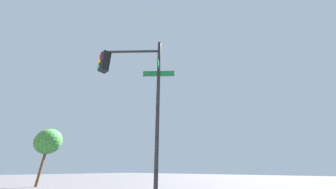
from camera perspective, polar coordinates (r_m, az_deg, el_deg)
traffic_signal_near at (r=5.94m, az=-12.07°, el=3.79°), size 2.26×1.82×5.92m
street_tree at (r=21.02m, az=-35.55°, el=-12.92°), size 2.42×2.42×5.20m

